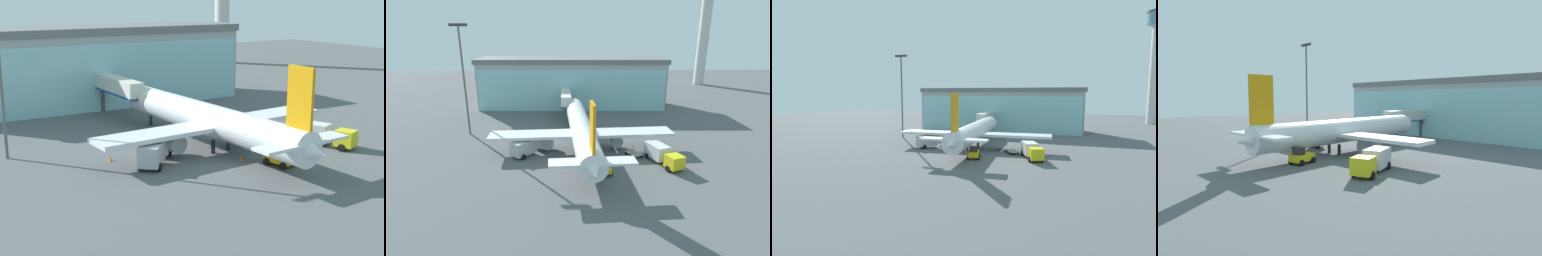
% 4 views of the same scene
% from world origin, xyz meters
% --- Properties ---
extents(ground, '(240.00, 240.00, 0.00)m').
position_xyz_m(ground, '(0.00, 0.00, 0.00)').
color(ground, '#545659').
extents(terminal_building, '(49.90, 14.98, 12.94)m').
position_xyz_m(terminal_building, '(-0.01, 40.00, 6.47)').
color(terminal_building, '#A0A0A0').
rests_on(terminal_building, ground).
extents(jet_bridge, '(2.32, 14.03, 6.11)m').
position_xyz_m(jet_bridge, '(-1.78, 28.67, 4.73)').
color(jet_bridge, beige).
rests_on(jet_bridge, ground).
extents(apron_light_mast, '(3.20, 0.40, 20.95)m').
position_xyz_m(apron_light_mast, '(-21.11, 16.31, 12.26)').
color(apron_light_mast, '#59595E').
rests_on(apron_light_mast, ground).
extents(airplane, '(30.93, 36.41, 11.44)m').
position_xyz_m(airplane, '(0.64, 7.37, 3.42)').
color(airplane, silver).
rests_on(airplane, ground).
extents(catering_truck, '(6.55, 6.87, 2.65)m').
position_xyz_m(catering_truck, '(-8.07, 5.51, 1.47)').
color(catering_truck, silver).
rests_on(catering_truck, ground).
extents(fuel_truck, '(4.52, 7.62, 2.65)m').
position_xyz_m(fuel_truck, '(12.79, 0.69, 1.47)').
color(fuel_truck, yellow).
rests_on(fuel_truck, ground).
extents(baggage_cart, '(2.72, 3.22, 1.50)m').
position_xyz_m(baggage_cart, '(9.04, 3.66, 0.50)').
color(baggage_cart, '#9E998C').
rests_on(baggage_cart, ground).
extents(pushback_tug, '(2.74, 3.51, 2.30)m').
position_xyz_m(pushback_tug, '(3.10, -2.45, 0.97)').
color(pushback_tug, yellow).
rests_on(pushback_tug, ground).
extents(safety_cone_nose, '(0.36, 0.36, 0.55)m').
position_xyz_m(safety_cone_nose, '(0.64, 1.40, 0.28)').
color(safety_cone_nose, orange).
rests_on(safety_cone_nose, ground).
extents(safety_cone_wingtip, '(0.36, 0.36, 0.55)m').
position_xyz_m(safety_cone_wingtip, '(-11.69, 9.05, 0.28)').
color(safety_cone_wingtip, orange).
rests_on(safety_cone_wingtip, ground).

